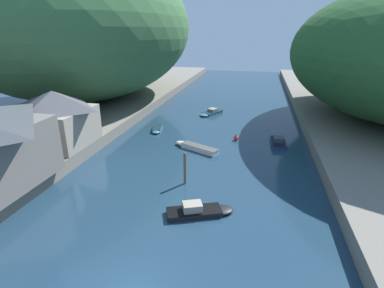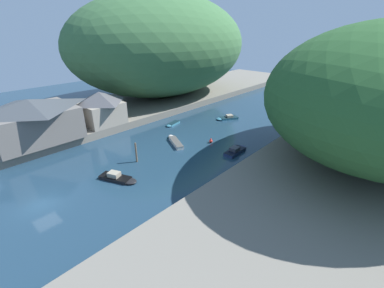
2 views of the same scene
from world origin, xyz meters
TOP-DOWN VIEW (x-y plane):
  - water_surface at (0.00, 30.00)m, footprint 130.00×130.00m
  - left_bank at (-22.91, 30.00)m, footprint 22.00×120.00m
  - hillside_left at (-24.01, 39.16)m, footprint 34.35×48.09m
  - boathouse_shed at (-15.23, 16.19)m, footprint 7.20×7.23m
  - boat_cabin_cruiser at (1.94, 8.39)m, footprint 5.27×3.30m
  - boat_far_upstream at (-1.23, 21.21)m, footprint 5.77×3.60m
  - boat_moored_right at (-1.89, 36.94)m, footprint 3.78×4.84m
  - boat_near_quay at (8.35, 25.22)m, footprint 1.80×4.91m
  - boat_yellow_tender at (-7.72, 26.76)m, footprint 1.85×3.77m
  - mooring_post_second at (-0.33, 12.87)m, footprint 0.25×0.25m
  - channel_buoy_near at (3.24, 25.28)m, footprint 0.59×0.59m

SIDE VIEW (x-z plane):
  - water_surface at x=0.00m, z-range 0.00..0.00m
  - boat_yellow_tender at x=-7.72m, z-range 0.00..0.43m
  - boat_far_upstream at x=-1.23m, z-range 0.00..0.57m
  - boat_moored_right at x=-1.89m, z-range -0.16..0.73m
  - boat_cabin_cruiser at x=1.94m, z-range -0.20..0.80m
  - boat_near_quay at x=8.35m, z-range -0.19..0.85m
  - channel_buoy_near at x=3.24m, z-range -0.10..0.79m
  - left_bank at x=-22.91m, z-range 0.00..1.39m
  - mooring_post_second at x=-0.33m, z-range 0.01..3.03m
  - boathouse_shed at x=-15.23m, z-range 1.49..7.31m
  - hillside_left at x=-24.01m, z-range 1.39..25.47m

